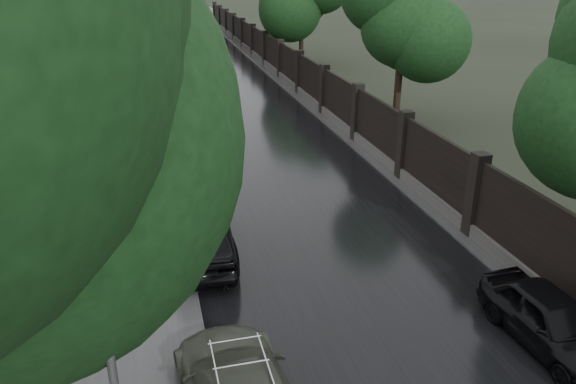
{
  "coord_description": "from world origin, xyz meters",
  "views": [
    {
      "loc": [
        -4.75,
        -3.66,
        8.05
      ],
      "look_at": [
        -0.92,
        11.34,
        1.5
      ],
      "focal_mm": 35.0,
      "sensor_mm": 36.0,
      "label": 1
    }
  ],
  "objects_px": {
    "traffic_light": "(154,78)",
    "tree_left_far": "(76,11)",
    "hatchback_left": "(202,232)",
    "tree_right_b": "(403,25)",
    "car_right_near": "(551,320)"
  },
  "relations": [
    {
      "from": "tree_left_far",
      "to": "hatchback_left",
      "type": "bearing_deg",
      "value": -77.12
    },
    {
      "from": "traffic_light",
      "to": "hatchback_left",
      "type": "bearing_deg",
      "value": -87.19
    },
    {
      "from": "hatchback_left",
      "to": "tree_right_b",
      "type": "bearing_deg",
      "value": -131.25
    },
    {
      "from": "tree_right_b",
      "to": "car_right_near",
      "type": "bearing_deg",
      "value": -103.45
    },
    {
      "from": "traffic_light",
      "to": "car_right_near",
      "type": "xyz_separation_m",
      "value": [
        7.7,
        -20.14,
        -1.76
      ]
    },
    {
      "from": "traffic_light",
      "to": "tree_left_far",
      "type": "bearing_deg",
      "value": 126.47
    },
    {
      "from": "tree_left_far",
      "to": "tree_right_b",
      "type": "bearing_deg",
      "value": -27.3
    },
    {
      "from": "tree_right_b",
      "to": "traffic_light",
      "type": "distance_m",
      "value": 12.44
    },
    {
      "from": "car_right_near",
      "to": "traffic_light",
      "type": "bearing_deg",
      "value": 108.42
    },
    {
      "from": "tree_right_b",
      "to": "hatchback_left",
      "type": "xyz_separation_m",
      "value": [
        -11.1,
        -11.24,
        -4.16
      ]
    },
    {
      "from": "tree_left_far",
      "to": "traffic_light",
      "type": "relative_size",
      "value": 1.85
    },
    {
      "from": "tree_left_far",
      "to": "tree_right_b",
      "type": "distance_m",
      "value": 17.45
    },
    {
      "from": "tree_right_b",
      "to": "car_right_near",
      "type": "relative_size",
      "value": 1.88
    },
    {
      "from": "tree_right_b",
      "to": "car_right_near",
      "type": "height_order",
      "value": "tree_right_b"
    },
    {
      "from": "tree_right_b",
      "to": "tree_left_far",
      "type": "bearing_deg",
      "value": 152.7
    }
  ]
}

